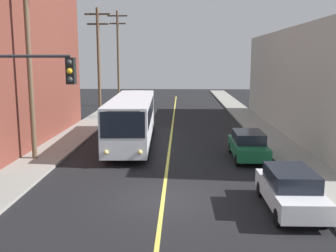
# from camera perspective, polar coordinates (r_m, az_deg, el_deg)

# --- Properties ---
(ground_plane) EXTENTS (120.00, 120.00, 0.00)m
(ground_plane) POSITION_cam_1_polar(r_m,az_deg,el_deg) (16.50, -0.72, -10.59)
(ground_plane) COLOR black
(sidewalk_left) EXTENTS (2.50, 90.00, 0.15)m
(sidewalk_left) POSITION_cam_1_polar(r_m,az_deg,el_deg) (27.26, -15.16, -2.56)
(sidewalk_left) COLOR gray
(sidewalk_left) RESTS_ON ground
(sidewalk_right) EXTENTS (2.50, 90.00, 0.15)m
(sidewalk_right) POSITION_cam_1_polar(r_m,az_deg,el_deg) (26.88, 15.93, -2.77)
(sidewalk_right) COLOR gray
(sidewalk_right) RESTS_ON ground
(lane_stripe_center) EXTENTS (0.16, 60.00, 0.01)m
(lane_stripe_center) POSITION_cam_1_polar(r_m,az_deg,el_deg) (30.99, 0.53, -0.89)
(lane_stripe_center) COLOR #D8CC4C
(lane_stripe_center) RESTS_ON ground
(city_bus) EXTENTS (3.04, 12.23, 3.20)m
(city_bus) POSITION_cam_1_polar(r_m,az_deg,el_deg) (26.35, -5.28, 1.17)
(city_bus) COLOR silver
(city_bus) RESTS_ON ground
(parked_car_white) EXTENTS (1.84, 4.41, 1.62)m
(parked_car_white) POSITION_cam_1_polar(r_m,az_deg,el_deg) (15.74, 17.49, -8.82)
(parked_car_white) COLOR silver
(parked_car_white) RESTS_ON ground
(parked_car_green) EXTENTS (1.84, 4.41, 1.62)m
(parked_car_green) POSITION_cam_1_polar(r_m,az_deg,el_deg) (23.01, 11.66, -2.72)
(parked_car_green) COLOR #196038
(parked_car_green) RESTS_ON ground
(utility_pole_near) EXTENTS (2.40, 0.28, 10.57)m
(utility_pole_near) POSITION_cam_1_polar(r_m,az_deg,el_deg) (22.96, -19.72, 9.73)
(utility_pole_near) COLOR brown
(utility_pole_near) RESTS_ON sidewalk_left
(utility_pole_mid) EXTENTS (2.40, 0.28, 10.34)m
(utility_pole_mid) POSITION_cam_1_polar(r_m,az_deg,el_deg) (38.25, -10.13, 9.77)
(utility_pole_mid) COLOR brown
(utility_pole_mid) RESTS_ON sidewalk_left
(utility_pole_far) EXTENTS (2.40, 0.28, 11.29)m
(utility_pole_far) POSITION_cam_1_polar(r_m,az_deg,el_deg) (48.45, -7.32, 10.39)
(utility_pole_far) COLOR brown
(utility_pole_far) RESTS_ON sidewalk_left
(traffic_signal_left_corner) EXTENTS (3.75, 0.48, 6.00)m
(traffic_signal_left_corner) POSITION_cam_1_polar(r_m,az_deg,el_deg) (15.99, -20.69, 3.99)
(traffic_signal_left_corner) COLOR #2D2D33
(traffic_signal_left_corner) RESTS_ON sidewalk_left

